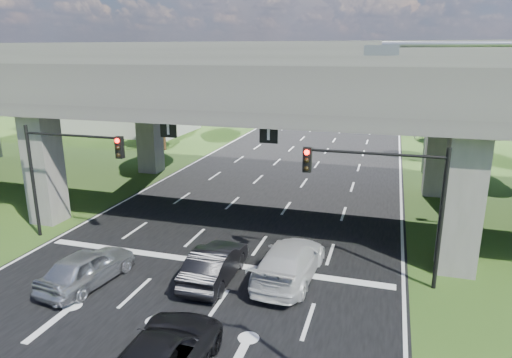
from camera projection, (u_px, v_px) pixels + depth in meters
The scene contains 18 objects.
ground at pixel (175, 300), 18.24m from camera, with size 160.00×160.00×0.00m, color #284616.
road at pixel (249, 216), 27.47m from camera, with size 18.00×120.00×0.03m, color black.
overpass at pixel (259, 80), 27.18m from camera, with size 80.00×15.00×10.00m.
warehouse at pixel (111, 114), 57.15m from camera, with size 20.00×10.00×4.00m, color #9E9E99.
signal_right at pixel (387, 189), 18.60m from camera, with size 5.76×0.54×6.00m.
signal_left at pixel (65, 163), 22.90m from camera, with size 5.76×0.54×6.00m.
streetlight_far at pixel (424, 101), 36.04m from camera, with size 3.38×0.25×10.00m.
streetlight_beyond at pixel (416, 86), 50.81m from camera, with size 3.38×0.25×10.00m.
tree_left_near at pixel (162, 102), 44.78m from camera, with size 4.50×4.50×7.80m.
tree_left_mid at pixel (172, 100), 53.16m from camera, with size 3.91×3.90×6.76m.
tree_left_far at pixel (228, 87), 59.18m from camera, with size 4.80×4.80×8.32m.
tree_right_near at pixel (456, 113), 39.29m from camera, with size 4.20×4.20×7.28m.
tree_right_mid at pixel (478, 107), 45.93m from camera, with size 3.91×3.90×6.76m.
tree_right_far at pixel (431, 93), 54.24m from camera, with size 4.50×4.50×7.80m.
car_silver at pixel (87, 267), 19.21m from camera, with size 1.83×4.56×1.55m, color silver.
car_dark at pixel (215, 264), 19.58m from camera, with size 1.63×4.66×1.54m, color black.
car_white at pixel (289, 261), 19.68m from camera, with size 2.27×5.60×1.62m, color #B6B6B6.
car_trailing at pixel (162, 356), 13.66m from camera, with size 2.45×5.32×1.48m, color black.
Camera 1 is at (7.76, -14.66, 9.58)m, focal length 32.00 mm.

